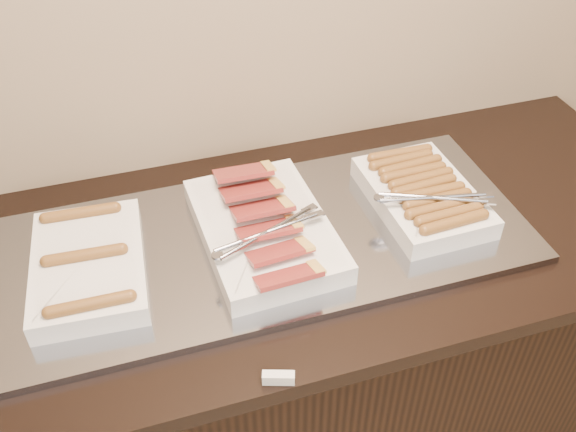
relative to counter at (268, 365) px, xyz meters
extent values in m
cube|color=black|center=(0.00, 0.00, -0.02)|extent=(2.00, 0.70, 0.86)
cube|color=black|center=(0.00, 0.00, 0.43)|extent=(2.06, 0.76, 0.04)
cube|color=gray|center=(-0.01, 0.00, 0.46)|extent=(1.20, 0.50, 0.02)
cube|color=silver|center=(-0.38, 0.00, 0.49)|extent=(0.25, 0.35, 0.05)
cylinder|color=brown|center=(-0.38, -0.14, 0.52)|extent=(0.15, 0.03, 0.03)
cylinder|color=brown|center=(-0.38, 0.00, 0.52)|extent=(0.15, 0.03, 0.03)
cylinder|color=brown|center=(-0.38, 0.14, 0.52)|extent=(0.15, 0.03, 0.03)
cube|color=silver|center=(0.00, 0.00, 0.49)|extent=(0.29, 0.41, 0.05)
cube|color=#A23D34|center=(0.00, -0.17, 0.52)|extent=(0.14, 0.09, 0.04)
cube|color=#A23D34|center=(0.00, -0.10, 0.52)|extent=(0.14, 0.10, 0.04)
cube|color=#A23D34|center=(0.00, -0.03, 0.52)|extent=(0.13, 0.09, 0.04)
cube|color=#A23D34|center=(0.01, 0.03, 0.53)|extent=(0.13, 0.09, 0.04)
cube|color=#A23D34|center=(0.00, 0.10, 0.53)|extent=(0.13, 0.09, 0.04)
cube|color=#A23D34|center=(0.00, 0.17, 0.53)|extent=(0.14, 0.09, 0.04)
cube|color=silver|center=(0.39, 0.00, 0.49)|extent=(0.23, 0.34, 0.05)
cylinder|color=brown|center=(0.39, -0.14, 0.52)|extent=(0.15, 0.03, 0.03)
cylinder|color=brown|center=(0.39, -0.11, 0.52)|extent=(0.15, 0.03, 0.03)
cylinder|color=brown|center=(0.38, -0.08, 0.52)|extent=(0.15, 0.03, 0.03)
cylinder|color=brown|center=(0.39, -0.05, 0.52)|extent=(0.15, 0.03, 0.03)
cylinder|color=brown|center=(0.39, -0.03, 0.52)|extent=(0.15, 0.03, 0.03)
cylinder|color=brown|center=(0.39, 0.00, 0.52)|extent=(0.15, 0.04, 0.03)
cylinder|color=brown|center=(0.39, 0.03, 0.52)|extent=(0.15, 0.04, 0.03)
cylinder|color=brown|center=(0.39, 0.05, 0.52)|extent=(0.15, 0.03, 0.03)
cylinder|color=brown|center=(0.39, 0.08, 0.52)|extent=(0.15, 0.04, 0.03)
cylinder|color=brown|center=(0.38, 0.11, 0.52)|extent=(0.15, 0.03, 0.03)
cylinder|color=brown|center=(0.39, 0.14, 0.52)|extent=(0.15, 0.03, 0.03)
cube|color=silver|center=(-0.08, -0.36, 0.46)|extent=(0.06, 0.04, 0.02)
camera|label=1|loc=(-0.27, -1.02, 1.44)|focal=40.00mm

